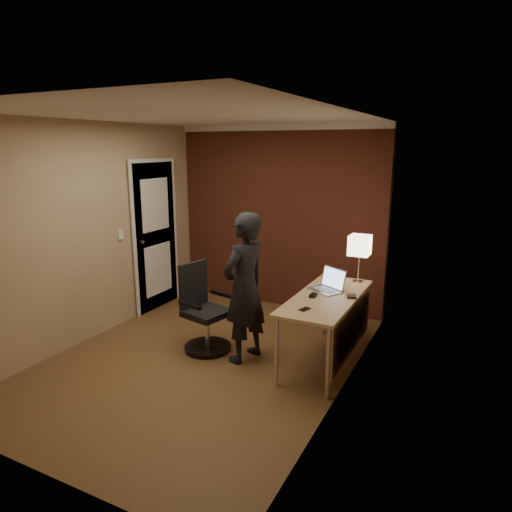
% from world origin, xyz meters
% --- Properties ---
extents(room, '(4.00, 4.00, 4.00)m').
position_xyz_m(room, '(-0.27, 1.54, 1.37)').
color(room, brown).
rests_on(room, ground).
extents(desk, '(0.60, 1.50, 0.73)m').
position_xyz_m(desk, '(1.25, 0.51, 0.60)').
color(desk, tan).
rests_on(desk, ground).
extents(desk_lamp, '(0.22, 0.22, 0.54)m').
position_xyz_m(desk_lamp, '(1.34, 1.13, 1.15)').
color(desk_lamp, silver).
rests_on(desk_lamp, desk).
extents(laptop, '(0.41, 0.39, 0.23)m').
position_xyz_m(laptop, '(1.14, 0.70, 0.79)').
color(laptop, silver).
rests_on(laptop, desk).
extents(mouse, '(0.06, 0.10, 0.03)m').
position_xyz_m(mouse, '(1.07, 0.41, 0.75)').
color(mouse, black).
rests_on(mouse, desk).
extents(phone, '(0.09, 0.13, 0.01)m').
position_xyz_m(phone, '(1.12, 0.03, 0.73)').
color(phone, black).
rests_on(phone, desk).
extents(wallet, '(0.12, 0.13, 0.02)m').
position_xyz_m(wallet, '(1.42, 0.57, 0.74)').
color(wallet, black).
rests_on(wallet, desk).
extents(office_chair, '(0.53, 0.59, 0.96)m').
position_xyz_m(office_chair, '(-0.14, 0.21, 0.42)').
color(office_chair, black).
rests_on(office_chair, ground).
extents(person, '(0.50, 0.65, 1.58)m').
position_xyz_m(person, '(0.39, 0.20, 0.79)').
color(person, black).
rests_on(person, ground).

